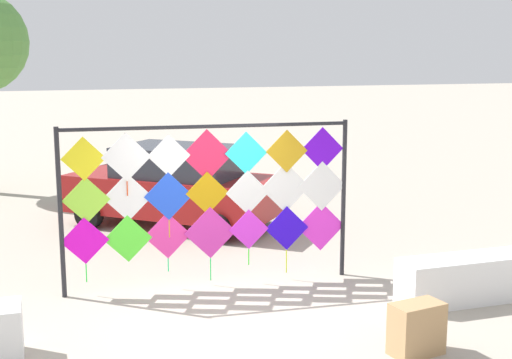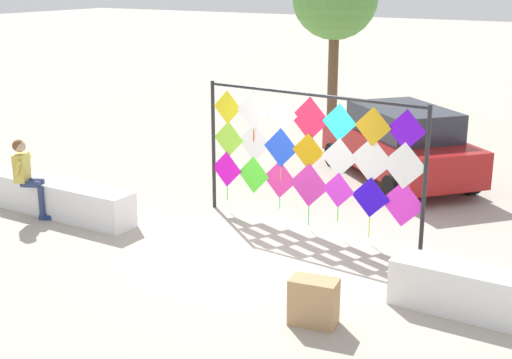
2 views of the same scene
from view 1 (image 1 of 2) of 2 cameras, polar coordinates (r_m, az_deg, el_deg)
ground at (r=9.40m, az=-2.85°, el=-11.42°), size 120.00×120.00×0.00m
kite_display_rack at (r=10.31m, az=-3.76°, el=-0.78°), size 4.34×0.38×2.48m
parked_car at (r=14.17m, az=-6.68°, el=-0.48°), size 4.40×4.14×1.65m
cardboard_box_large at (r=8.48m, az=13.10°, el=-11.90°), size 0.67×0.45×0.63m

